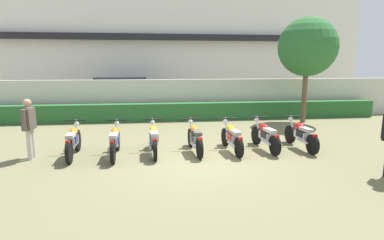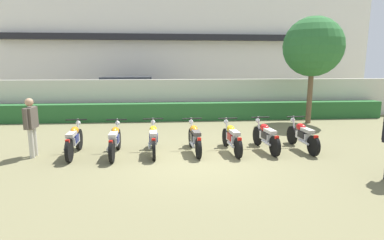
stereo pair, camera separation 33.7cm
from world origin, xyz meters
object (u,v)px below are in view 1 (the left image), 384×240
object	(u,v)px
parked_car	(124,94)
motorcycle_in_row_2	(154,139)
motorcycle_in_row_6	(301,134)
motorcycle_in_row_5	(265,135)
motorcycle_in_row_1	(115,141)
motorcycle_in_row_4	(232,137)
tree_near_inspector	(307,47)
motorcycle_in_row_0	(73,141)
inspector_person	(29,124)
motorcycle_in_row_3	(195,138)

from	to	relation	value
parked_car	motorcycle_in_row_2	xyz separation A→B (m)	(1.59, -8.54, -0.49)
motorcycle_in_row_2	motorcycle_in_row_6	world-z (taller)	motorcycle_in_row_2
parked_car	motorcycle_in_row_5	distance (m)	9.84
motorcycle_in_row_1	motorcycle_in_row_4	distance (m)	3.38
tree_near_inspector	motorcycle_in_row_1	distance (m)	9.28
motorcycle_in_row_5	motorcycle_in_row_0	bearing A→B (deg)	85.10
motorcycle_in_row_2	motorcycle_in_row_4	world-z (taller)	motorcycle_in_row_2
tree_near_inspector	motorcycle_in_row_4	bearing A→B (deg)	-135.91
parked_car	motorcycle_in_row_0	bearing A→B (deg)	-96.78
motorcycle_in_row_0	motorcycle_in_row_5	size ratio (longest dim) A/B	1.00
motorcycle_in_row_4	inspector_person	xyz separation A→B (m)	(-5.64, -0.00, 0.54)
motorcycle_in_row_0	inspector_person	distance (m)	1.23
motorcycle_in_row_5	motorcycle_in_row_6	size ratio (longest dim) A/B	0.98
motorcycle_in_row_3	motorcycle_in_row_6	xyz separation A→B (m)	(3.28, -0.01, 0.00)
motorcycle_in_row_1	parked_car	bearing A→B (deg)	2.19
motorcycle_in_row_4	motorcycle_in_row_6	size ratio (longest dim) A/B	0.97
motorcycle_in_row_1	motorcycle_in_row_6	size ratio (longest dim) A/B	1.01
parked_car	motorcycle_in_row_0	xyz separation A→B (m)	(-0.65, -8.55, -0.48)
motorcycle_in_row_0	motorcycle_in_row_2	distance (m)	2.23
motorcycle_in_row_4	inspector_person	distance (m)	5.67
motorcycle_in_row_2	motorcycle_in_row_4	bearing A→B (deg)	-93.25
motorcycle_in_row_0	motorcycle_in_row_5	distance (m)	5.58
motorcycle_in_row_6	motorcycle_in_row_2	bearing A→B (deg)	86.92
motorcycle_in_row_0	motorcycle_in_row_3	bearing A→B (deg)	-92.51
tree_near_inspector	parked_car	bearing A→B (deg)	152.14
motorcycle_in_row_5	motorcycle_in_row_6	xyz separation A→B (m)	(1.13, -0.01, 0.00)
motorcycle_in_row_5	motorcycle_in_row_6	bearing A→B (deg)	-95.98
motorcycle_in_row_2	tree_near_inspector	bearing A→B (deg)	-60.42
motorcycle_in_row_5	motorcycle_in_row_4	bearing A→B (deg)	88.14
motorcycle_in_row_0	motorcycle_in_row_5	xyz separation A→B (m)	(5.58, 0.05, -0.01)
tree_near_inspector	motorcycle_in_row_2	distance (m)	8.35
motorcycle_in_row_5	tree_near_inspector	bearing A→B (deg)	-43.87
motorcycle_in_row_5	motorcycle_in_row_6	distance (m)	1.13
motorcycle_in_row_1	inspector_person	bearing A→B (deg)	86.80
motorcycle_in_row_0	motorcycle_in_row_4	size ratio (longest dim) A/B	1.00
motorcycle_in_row_1	inspector_person	distance (m)	2.33
inspector_person	motorcycle_in_row_4	bearing A→B (deg)	0.02
motorcycle_in_row_0	motorcycle_in_row_2	bearing A→B (deg)	-93.01
motorcycle_in_row_3	motorcycle_in_row_4	size ratio (longest dim) A/B	1.00
parked_car	motorcycle_in_row_5	xyz separation A→B (m)	(4.94, -8.50, -0.49)
motorcycle_in_row_6	inspector_person	bearing A→B (deg)	86.95
motorcycle_in_row_6	motorcycle_in_row_1	bearing A→B (deg)	87.95
motorcycle_in_row_0	inspector_person	bearing A→B (deg)	87.66
parked_car	tree_near_inspector	bearing A→B (deg)	-30.31
motorcycle_in_row_1	motorcycle_in_row_3	distance (m)	2.29
motorcycle_in_row_2	motorcycle_in_row_4	distance (m)	2.30
motorcycle_in_row_3	inspector_person	size ratio (longest dim) A/B	1.12
motorcycle_in_row_0	inspector_person	xyz separation A→B (m)	(-1.11, -0.02, 0.52)
motorcycle_in_row_0	tree_near_inspector	bearing A→B (deg)	-67.92
parked_car	motorcycle_in_row_3	size ratio (longest dim) A/B	2.46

